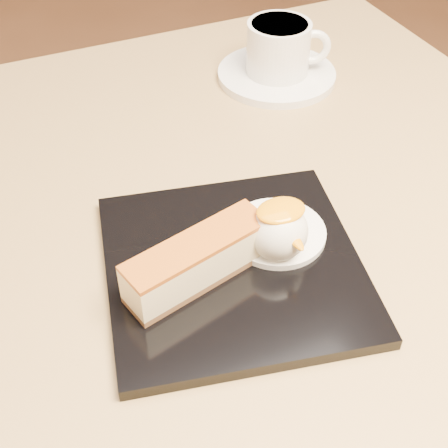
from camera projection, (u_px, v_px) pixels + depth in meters
name	position (u px, v px, depth m)	size (l,w,h in m)	color
table	(230.00, 319.00, 0.71)	(0.80, 0.80, 0.72)	black
dessert_plate	(233.00, 266.00, 0.55)	(0.22, 0.22, 0.01)	black
cheesecake	(198.00, 260.00, 0.52)	(0.14, 0.07, 0.04)	brown
cream_smear	(276.00, 232.00, 0.57)	(0.09, 0.09, 0.01)	white
ice_cream_scoop	(278.00, 231.00, 0.54)	(0.05, 0.05, 0.05)	white
mango_sauce	(281.00, 210.00, 0.52)	(0.04, 0.03, 0.01)	orange
mint_sprig	(236.00, 221.00, 0.57)	(0.03, 0.02, 0.00)	#2D8B2F
saucer	(277.00, 75.00, 0.80)	(0.15, 0.15, 0.01)	white
coffee_cup	(280.00, 47.00, 0.77)	(0.10, 0.08, 0.06)	white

